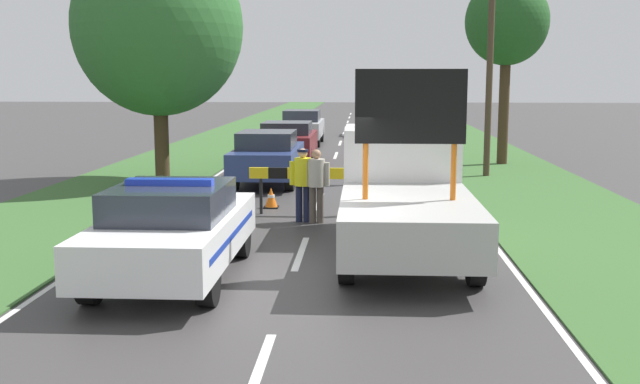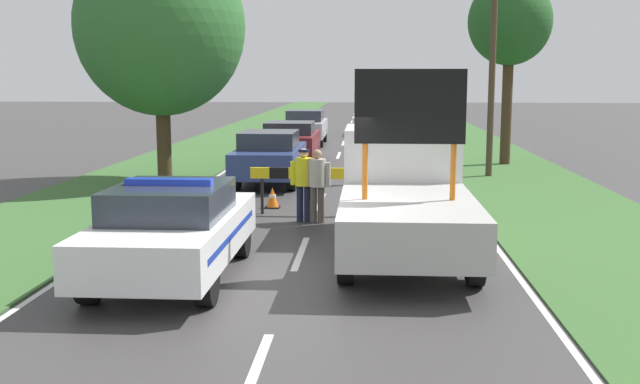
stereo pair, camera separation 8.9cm
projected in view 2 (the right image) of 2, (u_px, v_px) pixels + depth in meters
name	position (u px, v px, depth m)	size (l,w,h in m)	color
ground_plane	(291.00, 279.00, 11.70)	(160.00, 160.00, 0.00)	#3D3A3A
lane_markings	(339.00, 155.00, 30.01)	(7.26, 69.80, 0.01)	silver
grass_verge_left	(205.00, 150.00, 31.79)	(4.19, 120.00, 0.03)	#38602D
grass_verge_right	(479.00, 152.00, 31.05)	(4.19, 120.00, 0.03)	#38602D
police_car	(173.00, 229.00, 11.65)	(1.91, 4.65, 1.59)	white
work_truck	(404.00, 191.00, 13.60)	(2.19, 5.99, 3.25)	white
road_barrier	(308.00, 176.00, 17.03)	(2.64, 0.08, 1.08)	black
police_officer	(304.00, 178.00, 16.14)	(0.58, 0.37, 1.60)	#191E38
pedestrian_civilian	(317.00, 180.00, 16.03)	(0.57, 0.36, 1.59)	brown
traffic_cone_near_police	(449.00, 207.00, 16.53)	(0.39, 0.39, 0.55)	black
traffic_cone_centre_front	(272.00, 198.00, 17.98)	(0.35, 0.35, 0.49)	black
queued_car_hatch_blue	(270.00, 157.00, 21.91)	(1.80, 4.35, 1.55)	navy
queued_car_wagon_maroon	(290.00, 141.00, 27.39)	(1.94, 4.23, 1.49)	maroon
queued_car_sedan_silver	(305.00, 126.00, 34.64)	(1.81, 4.57, 1.60)	#B2B2B7
queued_car_sedan_black	(376.00, 121.00, 40.23)	(1.72, 4.21, 1.43)	black
roadside_tree_near_left	(160.00, 27.00, 21.80)	(4.95, 4.95, 7.17)	#42301E
roadside_tree_near_right	(510.00, 23.00, 26.07)	(2.91, 2.91, 6.56)	#42301E
utility_pole	(492.00, 64.00, 23.05)	(1.20, 0.20, 6.77)	#473828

